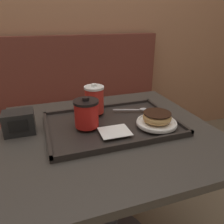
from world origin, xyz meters
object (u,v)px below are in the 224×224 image
at_px(coffee_cup_rear, 94,99).
at_px(spoon, 138,109).
at_px(coffee_cup_front, 86,113).
at_px(donut_chocolate_glazed, 157,117).
at_px(napkin_dispenser, 19,123).

bearing_deg(coffee_cup_rear, spoon, -13.13).
relative_size(coffee_cup_front, donut_chocolate_glazed, 1.05).
xyz_separation_m(coffee_cup_front, coffee_cup_rear, (0.06, 0.12, 0.01)).
distance_m(coffee_cup_rear, napkin_dispenser, 0.32).
relative_size(coffee_cup_rear, napkin_dispenser, 1.15).
xyz_separation_m(spoon, napkin_dispenser, (-0.51, -0.01, 0.02)).
bearing_deg(coffee_cup_rear, coffee_cup_front, -117.79).
xyz_separation_m(coffee_cup_front, spoon, (0.26, 0.08, -0.05)).
xyz_separation_m(coffee_cup_front, donut_chocolate_glazed, (0.27, -0.08, -0.02)).
relative_size(coffee_cup_front, coffee_cup_rear, 0.91).
relative_size(coffee_cup_rear, donut_chocolate_glazed, 1.16).
relative_size(coffee_cup_rear, spoon, 0.86).
relative_size(coffee_cup_front, napkin_dispenser, 1.04).
distance_m(donut_chocolate_glazed, spoon, 0.16).
height_order(coffee_cup_front, napkin_dispenser, coffee_cup_front).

